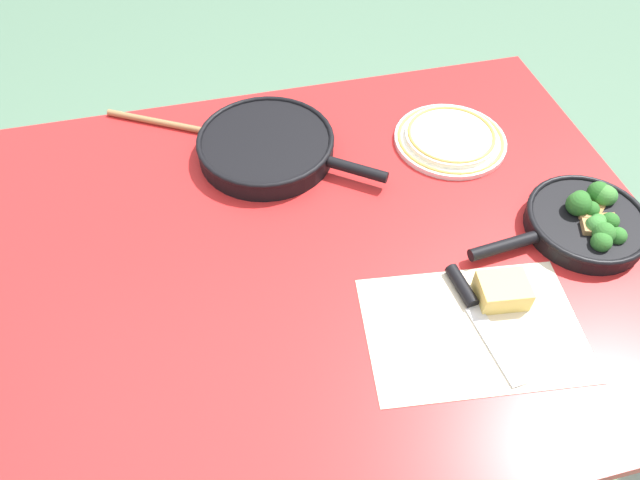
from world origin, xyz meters
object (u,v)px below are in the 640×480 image
Objects in this scene: wooden_spoon at (204,131)px; dinner_plate_stack at (450,138)px; grater_knife at (473,305)px; cheese_block at (502,291)px; skillet_broccoli at (587,221)px; skillet_eggs at (267,146)px.

wooden_spoon is 0.56m from dinner_plate_stack.
cheese_block is (-0.06, -0.01, 0.01)m from grater_knife.
skillet_broccoli is 0.34m from dinner_plate_stack.
skillet_eggs reaches higher than dinner_plate_stack.
wooden_spoon is 0.71m from grater_knife.
skillet_eggs reaches higher than cheese_block.
skillet_eggs is 0.56m from grater_knife.
skillet_eggs is 1.05× the size of wooden_spoon.
cheese_block reaches higher than dinner_plate_stack.
cheese_block is 0.42m from dinner_plate_stack.
dinner_plate_stack is at bearing 13.08° from wooden_spoon.
wooden_spoon is at bearing -51.30° from cheese_block.
skillet_broccoli is 1.52× the size of grater_knife.
cheese_block reaches higher than wooden_spoon.
skillet_eggs is 1.52× the size of dinner_plate_stack.
skillet_eggs is at bearing -38.54° from skillet_broccoli.
skillet_eggs reaches higher than grater_knife.
grater_knife is 0.06m from cheese_block.
grater_knife is 0.97× the size of dinner_plate_stack.
grater_knife is (0.28, 0.12, -0.02)m from skillet_broccoli.
skillet_eggs is 4.08× the size of cheese_block.
skillet_broccoli reaches higher than wooden_spoon.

